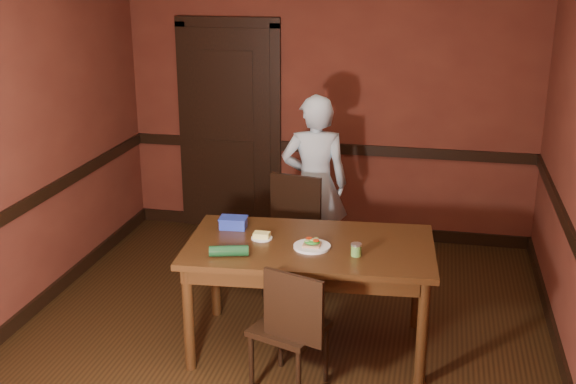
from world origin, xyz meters
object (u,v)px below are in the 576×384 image
at_px(chair_far, 295,238).
at_px(food_tub, 233,223).
at_px(dining_table, 309,296).
at_px(person, 315,185).
at_px(cheese_saucer, 262,236).
at_px(sauce_jar, 356,250).
at_px(chair_near, 289,326).
at_px(sandwich_plate, 312,245).

relative_size(chair_far, food_tub, 4.61).
relative_size(dining_table, person, 1.07).
bearing_deg(chair_far, food_tub, -105.33).
relative_size(chair_far, cheese_saucer, 6.41).
distance_m(sauce_jar, cheese_saucer, 0.71).
xyz_separation_m(sauce_jar, food_tub, (-0.94, 0.32, -0.00)).
relative_size(person, cheese_saucer, 10.61).
relative_size(chair_near, sauce_jar, 10.29).
bearing_deg(cheese_saucer, person, 83.91).
bearing_deg(dining_table, cheese_saucer, 172.12).
relative_size(dining_table, chair_near, 1.93).
distance_m(person, sauce_jar, 1.60).
height_order(dining_table, sauce_jar, sauce_jar).
distance_m(sandwich_plate, cheese_saucer, 0.39).
bearing_deg(food_tub, dining_table, -21.22).
bearing_deg(food_tub, sauce_jar, -23.56).
distance_m(person, sandwich_plate, 1.45).
distance_m(chair_near, cheese_saucer, 0.74).
distance_m(cheese_saucer, food_tub, 0.30).
height_order(person, food_tub, person).
bearing_deg(sauce_jar, cheese_saucer, 166.62).
xyz_separation_m(chair_far, sauce_jar, (0.62, -1.01, 0.36)).
relative_size(dining_table, sandwich_plate, 6.71).
height_order(chair_far, sauce_jar, chair_far).
height_order(sandwich_plate, sauce_jar, sauce_jar).
height_order(dining_table, person, person).
bearing_deg(cheese_saucer, sauce_jar, -13.38).
bearing_deg(sauce_jar, chair_far, 121.68).
bearing_deg(sandwich_plate, chair_near, -97.54).
distance_m(dining_table, person, 1.43).
bearing_deg(chair_near, sandwich_plate, -77.73).
xyz_separation_m(cheese_saucer, food_tub, (-0.25, 0.16, 0.02)).
bearing_deg(food_tub, person, 66.79).
relative_size(dining_table, chair_far, 1.77).
xyz_separation_m(person, cheese_saucer, (-0.14, -1.34, 0.02)).
bearing_deg(sauce_jar, dining_table, 157.05).
height_order(person, cheese_saucer, person).
bearing_deg(sandwich_plate, food_tub, 158.58).
bearing_deg(chair_far, sauce_jar, -48.37).
relative_size(chair_near, sandwich_plate, 3.48).
bearing_deg(sandwich_plate, chair_far, 108.37).
relative_size(dining_table, sauce_jar, 19.82).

